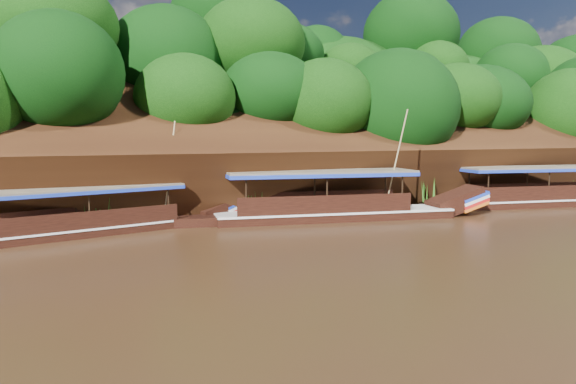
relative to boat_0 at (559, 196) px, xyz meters
name	(u,v)px	position (x,y,z in m)	size (l,w,h in m)	color
ground	(445,241)	(-15.39, -6.55, -0.59)	(160.00, 160.00, 0.00)	black
riverbank	(252,169)	(-15.40, 16.18, 1.30)	(120.00, 30.06, 19.40)	black
boat_0	(559,196)	(0.00, 0.00, 0.00)	(16.15, 5.19, 6.02)	black
boat_1	(349,208)	(-15.87, 0.81, 0.03)	(15.90, 5.22, 6.56)	black
boat_2	(114,221)	(-28.28, 2.22, -0.08)	(14.35, 5.06, 5.82)	black
reeds	(289,202)	(-18.50, 2.99, 0.26)	(48.50, 2.41, 1.89)	#2E6318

